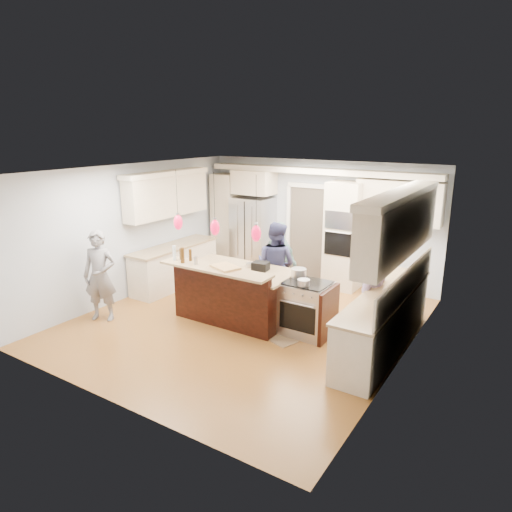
{
  "coord_description": "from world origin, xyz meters",
  "views": [
    {
      "loc": [
        4.24,
        -6.32,
        3.38
      ],
      "look_at": [
        0.0,
        0.35,
        1.15
      ],
      "focal_mm": 32.0,
      "sensor_mm": 36.0,
      "label": 1
    }
  ],
  "objects_px": {
    "person_bar_end": "(100,276)",
    "refrigerator": "(253,235)",
    "island_range": "(308,309)",
    "kitchen_island": "(236,293)",
    "person_far_left": "(276,265)"
  },
  "relations": [
    {
      "from": "refrigerator",
      "to": "island_range",
      "type": "height_order",
      "value": "refrigerator"
    },
    {
      "from": "kitchen_island",
      "to": "person_bar_end",
      "type": "bearing_deg",
      "value": -145.99
    },
    {
      "from": "person_bar_end",
      "to": "person_far_left",
      "type": "xyz_separation_m",
      "value": [
        2.33,
        2.24,
        0.01
      ]
    },
    {
      "from": "person_bar_end",
      "to": "person_far_left",
      "type": "bearing_deg",
      "value": 19.09
    },
    {
      "from": "kitchen_island",
      "to": "island_range",
      "type": "distance_m",
      "value": 1.41
    },
    {
      "from": "kitchen_island",
      "to": "person_far_left",
      "type": "xyz_separation_m",
      "value": [
        0.32,
        0.88,
        0.35
      ]
    },
    {
      "from": "island_range",
      "to": "person_far_left",
      "type": "xyz_separation_m",
      "value": [
        -1.09,
        0.8,
        0.38
      ]
    },
    {
      "from": "kitchen_island",
      "to": "island_range",
      "type": "xyz_separation_m",
      "value": [
        1.41,
        0.08,
        -0.03
      ]
    },
    {
      "from": "refrigerator",
      "to": "kitchen_island",
      "type": "height_order",
      "value": "refrigerator"
    },
    {
      "from": "kitchen_island",
      "to": "person_bar_end",
      "type": "relative_size",
      "value": 1.27
    },
    {
      "from": "refrigerator",
      "to": "person_bar_end",
      "type": "xyz_separation_m",
      "value": [
        -0.71,
        -3.93,
        -0.07
      ]
    },
    {
      "from": "kitchen_island",
      "to": "refrigerator",
      "type": "bearing_deg",
      "value": 116.88
    },
    {
      "from": "person_bar_end",
      "to": "island_range",
      "type": "bearing_deg",
      "value": -2.01
    },
    {
      "from": "refrigerator",
      "to": "person_bar_end",
      "type": "relative_size",
      "value": 1.09
    },
    {
      "from": "person_bar_end",
      "to": "refrigerator",
      "type": "bearing_deg",
      "value": 54.96
    }
  ]
}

